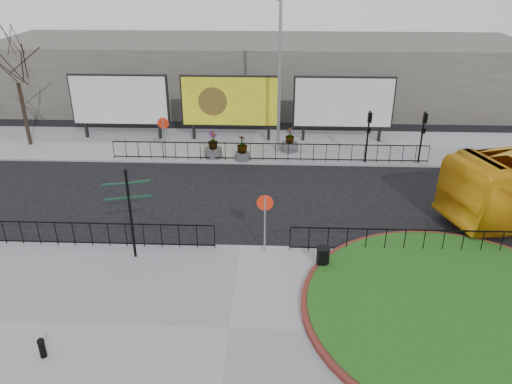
# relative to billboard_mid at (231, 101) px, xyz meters

# --- Properties ---
(ground) EXTENTS (90.00, 90.00, 0.00)m
(ground) POSITION_rel_billboard_mid_xyz_m (1.50, -12.97, -2.60)
(ground) COLOR black
(ground) RESTS_ON ground
(pavement_near) EXTENTS (30.00, 10.00, 0.12)m
(pavement_near) POSITION_rel_billboard_mid_xyz_m (1.50, -17.97, -2.54)
(pavement_near) COLOR gray
(pavement_near) RESTS_ON ground
(pavement_far) EXTENTS (44.00, 6.00, 0.12)m
(pavement_far) POSITION_rel_billboard_mid_xyz_m (1.50, -0.97, -2.54)
(pavement_far) COLOR gray
(pavement_far) RESTS_ON ground
(brick_edge) EXTENTS (10.40, 10.40, 0.18)m
(brick_edge) POSITION_rel_billboard_mid_xyz_m (9.00, -16.97, -2.39)
(brick_edge) COLOR maroon
(brick_edge) RESTS_ON pavement_near
(grass_lawn) EXTENTS (10.00, 10.00, 0.22)m
(grass_lawn) POSITION_rel_billboard_mid_xyz_m (9.00, -16.97, -2.37)
(grass_lawn) COLOR #1D4813
(grass_lawn) RESTS_ON pavement_near
(railing_near_left) EXTENTS (10.00, 0.10, 1.10)m
(railing_near_left) POSITION_rel_billboard_mid_xyz_m (-4.50, -13.27, -1.93)
(railing_near_left) COLOR black
(railing_near_left) RESTS_ON pavement_near
(railing_near_right) EXTENTS (9.00, 0.10, 1.10)m
(railing_near_right) POSITION_rel_billboard_mid_xyz_m (8.00, -13.27, -1.93)
(railing_near_right) COLOR black
(railing_near_right) RESTS_ON pavement_near
(railing_far) EXTENTS (18.00, 0.10, 1.10)m
(railing_far) POSITION_rel_billboard_mid_xyz_m (2.50, -3.67, -1.93)
(railing_far) COLOR black
(railing_far) RESTS_ON pavement_far
(speed_sign_far) EXTENTS (0.64, 0.07, 2.47)m
(speed_sign_far) POSITION_rel_billboard_mid_xyz_m (-3.50, -3.57, -0.68)
(speed_sign_far) COLOR gray
(speed_sign_far) RESTS_ON pavement_far
(speed_sign_near) EXTENTS (0.64, 0.07, 2.47)m
(speed_sign_near) POSITION_rel_billboard_mid_xyz_m (2.50, -13.37, -0.68)
(speed_sign_near) COLOR gray
(speed_sign_near) RESTS_ON pavement_near
(billboard_left) EXTENTS (6.20, 0.31, 4.10)m
(billboard_left) POSITION_rel_billboard_mid_xyz_m (-7.00, 0.00, 0.00)
(billboard_left) COLOR black
(billboard_left) RESTS_ON pavement_far
(billboard_mid) EXTENTS (6.20, 0.31, 4.10)m
(billboard_mid) POSITION_rel_billboard_mid_xyz_m (0.00, 0.00, 0.00)
(billboard_mid) COLOR black
(billboard_mid) RESTS_ON pavement_far
(billboard_right) EXTENTS (6.20, 0.31, 4.10)m
(billboard_right) POSITION_rel_billboard_mid_xyz_m (7.00, 0.00, 0.00)
(billboard_right) COLOR black
(billboard_right) RESTS_ON pavement_far
(lamp_post) EXTENTS (0.74, 0.18, 9.23)m
(lamp_post) POSITION_rel_billboard_mid_xyz_m (3.01, -1.97, 2.23)
(lamp_post) COLOR gray
(lamp_post) RESTS_ON pavement_far
(signal_pole_a) EXTENTS (0.22, 0.26, 3.00)m
(signal_pole_a) POSITION_rel_billboard_mid_xyz_m (8.00, -3.63, -0.50)
(signal_pole_a) COLOR black
(signal_pole_a) RESTS_ON pavement_far
(signal_pole_b) EXTENTS (0.22, 0.26, 3.00)m
(signal_pole_b) POSITION_rel_billboard_mid_xyz_m (11.00, -3.63, -0.50)
(signal_pole_b) COLOR black
(signal_pole_b) RESTS_ON pavement_far
(tree_left) EXTENTS (2.00, 2.00, 7.00)m
(tree_left) POSITION_rel_billboard_mid_xyz_m (-12.50, -1.47, 1.02)
(tree_left) COLOR #2D2119
(tree_left) RESTS_ON pavement_far
(building_backdrop) EXTENTS (40.00, 10.00, 5.00)m
(building_backdrop) POSITION_rel_billboard_mid_xyz_m (1.50, 9.03, -0.10)
(building_backdrop) COLOR #625F56
(building_backdrop) RESTS_ON ground
(fingerpost_sign) EXTENTS (1.73, 0.71, 3.71)m
(fingerpost_sign) POSITION_rel_billboard_mid_xyz_m (-2.55, -13.97, -0.24)
(fingerpost_sign) COLOR black
(fingerpost_sign) RESTS_ON pavement_near
(bollard) EXTENTS (0.22, 0.22, 0.67)m
(bollard) POSITION_rel_billboard_mid_xyz_m (-3.84, -19.45, -2.11)
(bollard) COLOR black
(bollard) RESTS_ON pavement_near
(litter_bin) EXTENTS (0.52, 0.52, 0.87)m
(litter_bin) POSITION_rel_billboard_mid_xyz_m (4.71, -14.44, -2.04)
(litter_bin) COLOR black
(litter_bin) RESTS_ON pavement_near
(planter_a) EXTENTS (1.02, 1.02, 1.56)m
(planter_a) POSITION_rel_billboard_mid_xyz_m (-0.77, -3.19, -1.91)
(planter_a) COLOR #4C4C4F
(planter_a) RESTS_ON pavement_far
(planter_b) EXTENTS (0.85, 0.85, 1.51)m
(planter_b) POSITION_rel_billboard_mid_xyz_m (0.95, -3.57, -1.85)
(planter_b) COLOR #4C4C4F
(planter_b) RESTS_ON pavement_far
(planter_c) EXTENTS (1.01, 1.01, 1.50)m
(planter_c) POSITION_rel_billboard_mid_xyz_m (3.70, -1.97, -1.96)
(planter_c) COLOR #4C4C4F
(planter_c) RESTS_ON pavement_far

